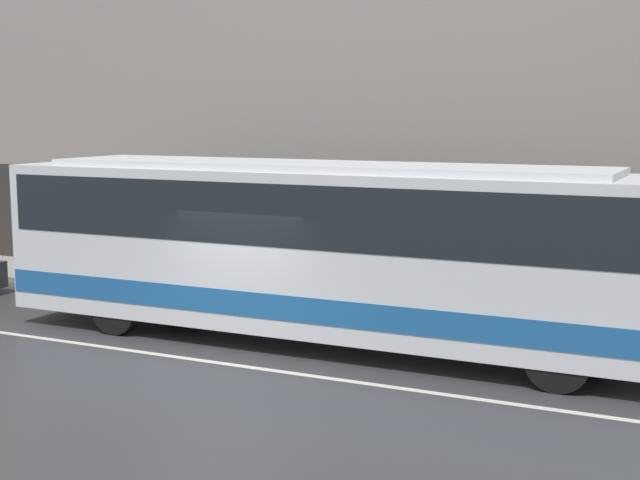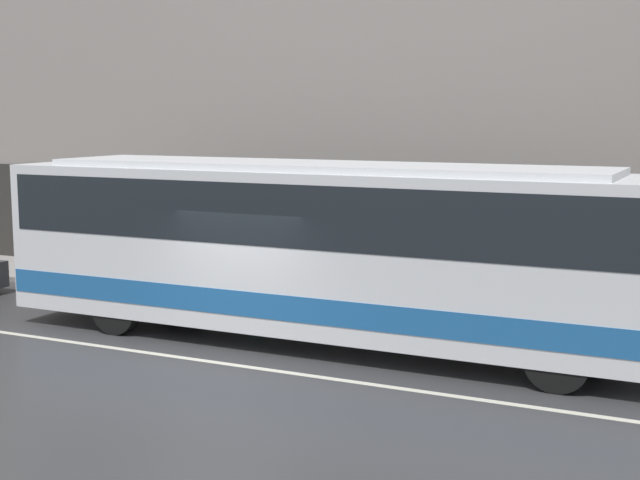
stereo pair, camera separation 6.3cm
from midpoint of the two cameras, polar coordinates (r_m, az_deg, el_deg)
The scene contains 6 objects.
ground_plane at distance 15.46m, azimuth -6.69°, elevation -7.82°, with size 60.00×60.00×0.00m, color #38383A.
sidewalk at distance 19.98m, azimuth 1.41°, elevation -3.93°, with size 60.00×2.56×0.13m.
building_facade at distance 20.97m, azimuth 3.12°, elevation 14.37°, with size 60.00×0.35×13.47m.
lane_stripe at distance 15.46m, azimuth -6.69°, elevation -7.80°, with size 54.00×0.14×0.01m.
transit_bus at distance 16.33m, azimuth -0.21°, elevation -0.15°, with size 12.40×2.58×3.34m.
pedestrian_waiting at distance 20.72m, azimuth -4.26°, elevation -1.35°, with size 0.36×0.36×1.53m.
Camera 1 is at (7.94, -12.57, 4.22)m, focal length 50.00 mm.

